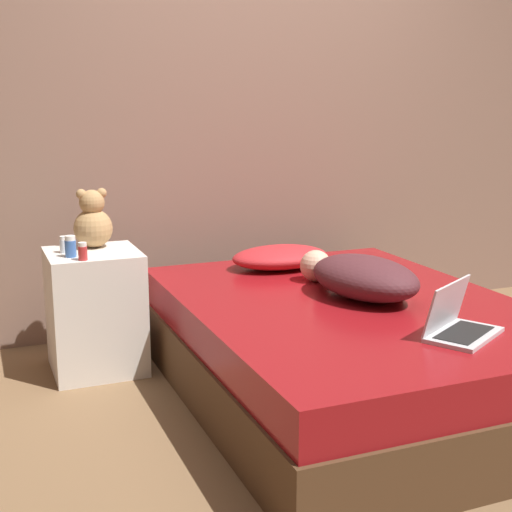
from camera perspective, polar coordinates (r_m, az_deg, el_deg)
ground_plane at (r=3.31m, az=7.27°, el=-10.92°), size 12.00×12.00×0.00m
wall_back at (r=4.17m, az=-0.82°, el=12.35°), size 8.00×0.06×2.60m
bed at (r=3.23m, az=7.38°, el=-7.36°), size 1.42×1.94×0.44m
nightstand at (r=3.56m, az=-12.73°, el=-4.32°), size 0.43×0.43×0.59m
pillow at (r=3.72m, az=1.95°, el=-0.08°), size 0.52×0.34×0.12m
person_lying at (r=3.22m, az=8.38°, el=-1.63°), size 0.47×0.74×0.19m
laptop at (r=2.77m, az=15.82°, el=-5.22°), size 0.37×0.33×0.20m
teddy_bear at (r=3.57m, az=-12.92°, el=2.67°), size 0.19×0.19×0.29m
bottle_blue at (r=3.39m, az=-14.62°, el=0.73°), size 0.05×0.05×0.10m
bottle_red at (r=3.31m, az=-13.70°, el=0.35°), size 0.04×0.04×0.08m
bottle_clear at (r=3.49m, az=-15.14°, el=0.88°), size 0.04×0.04×0.08m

